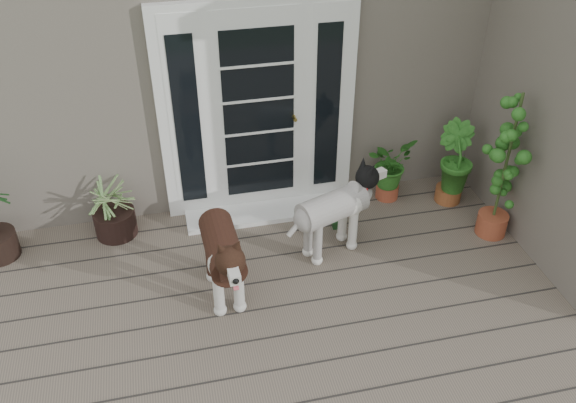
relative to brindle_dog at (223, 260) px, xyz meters
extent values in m
cube|color=#6B5B4C|center=(0.76, -0.91, -0.45)|extent=(6.20, 4.60, 0.12)
cube|color=#665E54|center=(0.76, 3.34, 1.04)|extent=(7.40, 4.00, 3.10)
cube|color=white|center=(0.56, 1.29, 0.68)|extent=(1.90, 0.14, 2.15)
cube|color=white|center=(0.56, 1.09, -0.37)|extent=(1.60, 0.40, 0.05)
imported|color=#185619|center=(1.89, 1.09, -0.09)|extent=(0.67, 0.67, 0.61)
imported|color=#275317|center=(2.50, 0.89, -0.05)|extent=(0.56, 0.56, 0.68)
imported|color=#19581D|center=(3.14, 0.98, -0.07)|extent=(0.58, 0.58, 0.64)
camera|label=1|loc=(-0.34, -3.89, 3.33)|focal=37.93mm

